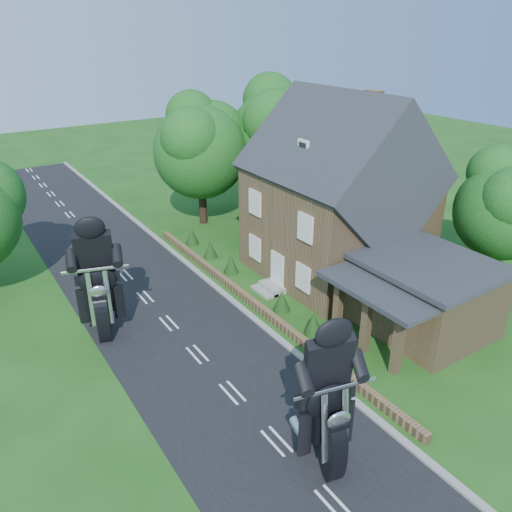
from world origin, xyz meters
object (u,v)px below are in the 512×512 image
house (338,200)px  garden_wall (254,304)px  motorcycle_follow (104,316)px  motorcycle_lead (322,442)px  annex (422,294)px

house → garden_wall: bearing=-170.8°
garden_wall → motorcycle_follow: 7.38m
garden_wall → motorcycle_lead: motorcycle_lead is taller
garden_wall → motorcycle_follow: motorcycle_follow is taller
motorcycle_lead → motorcycle_follow: size_ratio=0.97×
house → annex: house is taller
garden_wall → motorcycle_follow: size_ratio=11.65×
motorcycle_lead → annex: bearing=-145.0°
garden_wall → house: 7.52m
garden_wall → annex: (5.57, -5.80, 1.57)m
motorcycle_lead → garden_wall: bearing=-97.7°
annex → motorcycle_lead: (-9.13, -3.70, -0.92)m
annex → motorcycle_lead: bearing=-157.9°
motorcycle_lead → house: bearing=-120.0°
annex → motorcycle_lead: annex is taller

